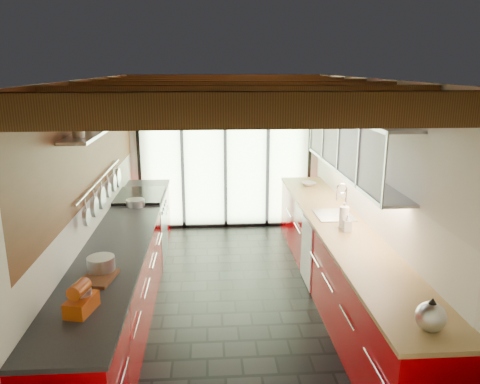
{
  "coord_description": "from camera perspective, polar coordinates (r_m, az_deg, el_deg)",
  "views": [
    {
      "loc": [
        -0.28,
        -5.09,
        2.74
      ],
      "look_at": [
        0.09,
        0.4,
        1.25
      ],
      "focal_mm": 35.0,
      "sensor_mm": 36.0,
      "label": 1
    }
  ],
  "objects": [
    {
      "name": "range_stove",
      "position": [
        6.99,
        -11.88,
        -4.13
      ],
      "size": [
        0.66,
        0.9,
        0.97
      ],
      "color": "silver",
      "rests_on": "ground"
    },
    {
      "name": "left_counter",
      "position": [
        5.66,
        -13.83,
        -9.05
      ],
      "size": [
        0.68,
        5.0,
        0.92
      ],
      "color": "#A90003",
      "rests_on": "ground"
    },
    {
      "name": "stand_mixer",
      "position": [
        3.84,
        -18.78,
        -12.28
      ],
      "size": [
        0.23,
        0.31,
        0.26
      ],
      "color": "#B6430E",
      "rests_on": "left_counter"
    },
    {
      "name": "ceiling_beams",
      "position": [
        5.48,
        -0.97,
        12.24
      ],
      "size": [
        3.14,
        5.06,
        4.9
      ],
      "color": "#593316",
      "rests_on": "ground"
    },
    {
      "name": "sink_assembly",
      "position": [
        5.98,
        11.51,
        -2.48
      ],
      "size": [
        0.45,
        0.52,
        0.43
      ],
      "color": "silver",
      "rests_on": "right_counter"
    },
    {
      "name": "glass_door",
      "position": [
        7.86,
        -1.83,
        7.25
      ],
      "size": [
        2.95,
        0.1,
        2.9
      ],
      "color": "#C6EAAD",
      "rests_on": "ground"
    },
    {
      "name": "ground",
      "position": [
        5.79,
        -0.66,
        -13.11
      ],
      "size": [
        5.5,
        5.5,
        0.0
      ],
      "primitive_type": "plane",
      "color": "black",
      "rests_on": "ground"
    },
    {
      "name": "pot_small",
      "position": [
        6.4,
        -12.62,
        -1.3
      ],
      "size": [
        0.32,
        0.32,
        0.09
      ],
      "primitive_type": "cylinder",
      "rotation": [
        0.0,
        0.0,
        0.4
      ],
      "color": "silver",
      "rests_on": "left_counter"
    },
    {
      "name": "kettle",
      "position": [
        3.68,
        22.26,
        -13.7
      ],
      "size": [
        0.26,
        0.29,
        0.26
      ],
      "color": "silver",
      "rests_on": "right_counter"
    },
    {
      "name": "soap_bottle",
      "position": [
        5.44,
        12.94,
        -3.72
      ],
      "size": [
        0.09,
        0.09,
        0.2
      ],
      "primitive_type": "imported",
      "rotation": [
        0.0,
        0.0,
        0.02
      ],
      "color": "silver",
      "rests_on": "right_counter"
    },
    {
      "name": "room_shell",
      "position": [
        5.21,
        -0.71,
        3.12
      ],
      "size": [
        5.5,
        5.5,
        5.5
      ],
      "color": "silver",
      "rests_on": "ground"
    },
    {
      "name": "right_counter",
      "position": [
        5.79,
        12.16,
        -8.39
      ],
      "size": [
        0.68,
        5.0,
        0.92
      ],
      "color": "#A90003",
      "rests_on": "ground"
    },
    {
      "name": "left_wall_fixtures",
      "position": [
        5.55,
        -16.26,
        4.82
      ],
      "size": [
        0.28,
        2.6,
        0.96
      ],
      "color": "silver",
      "rests_on": "ground"
    },
    {
      "name": "paper_towel",
      "position": [
        5.55,
        12.55,
        -3.01
      ],
      "size": [
        0.12,
        0.12,
        0.3
      ],
      "color": "white",
      "rests_on": "right_counter"
    },
    {
      "name": "cutting_board",
      "position": [
        4.36,
        -16.89,
        -10.01
      ],
      "size": [
        0.32,
        0.41,
        0.03
      ],
      "primitive_type": "cube",
      "rotation": [
        0.0,
        0.0,
        -0.19
      ],
      "color": "brown",
      "rests_on": "left_counter"
    },
    {
      "name": "pot_large",
      "position": [
        4.45,
        -16.56,
        -8.53
      ],
      "size": [
        0.25,
        0.25,
        0.16
      ],
      "primitive_type": "cylinder",
      "rotation": [
        0.0,
        0.0,
        -0.01
      ],
      "color": "silver",
      "rests_on": "left_counter"
    },
    {
      "name": "bowl",
      "position": [
        7.41,
        8.3,
        1.0
      ],
      "size": [
        0.28,
        0.28,
        0.06
      ],
      "primitive_type": "imported",
      "rotation": [
        0.0,
        0.0,
        0.32
      ],
      "color": "silver",
      "rests_on": "right_counter"
    },
    {
      "name": "upper_cabinets_right",
      "position": [
        5.72,
        13.63,
        5.79
      ],
      "size": [
        0.34,
        3.0,
        3.0
      ],
      "color": "silver",
      "rests_on": "ground"
    }
  ]
}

